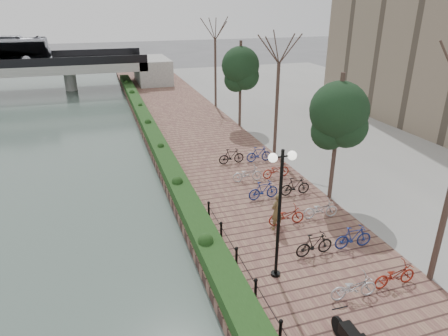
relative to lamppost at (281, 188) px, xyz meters
name	(u,v)px	position (x,y,z in m)	size (l,w,h in m)	color
promenade	(212,155)	(1.42, 13.59, -3.86)	(8.00, 75.00, 0.50)	brown
inland_pavement	(403,134)	(17.42, 13.59, -3.86)	(24.00, 75.00, 0.50)	gray
hedge	(157,142)	(-1.98, 16.09, -3.31)	(1.10, 56.00, 0.60)	black
chain_fence	(267,308)	(-1.18, -1.91, -3.26)	(0.10, 14.10, 0.70)	black
lamppost	(281,188)	(0.00, 0.00, 0.00)	(1.02, 0.32, 5.03)	black
pedestrian	(277,211)	(1.42, 3.07, -2.74)	(0.63, 0.42, 1.74)	brown
bicycle_parking	(293,201)	(2.92, 4.45, -3.14)	(2.40, 14.69, 1.00)	silver
street_trees	(301,121)	(5.42, 8.77, -0.43)	(3.20, 37.12, 6.80)	#33241E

